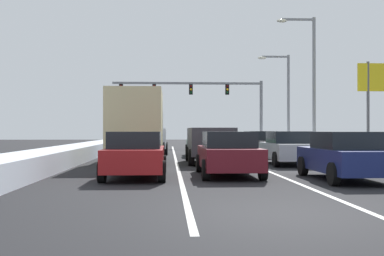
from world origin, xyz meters
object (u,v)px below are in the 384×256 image
Objects in this scene: sedan_maroon_center_lane_nearest at (228,153)px; traffic_light_gantry at (205,95)px; sedan_silver_right_lane_second at (288,148)px; street_lamp_right_mid at (309,73)px; suv_charcoal_center_lane_second at (210,142)px; sedan_green_center_lane_third at (203,143)px; suv_white_left_lane_third at (151,139)px; sedan_black_right_lane_third at (260,144)px; sedan_navy_right_lane_nearest at (345,156)px; sedan_red_left_lane_nearest at (136,154)px; box_truck_left_lane_second at (138,123)px; street_lamp_right_far at (284,92)px.

sedan_maroon_center_lane_nearest is 0.32× the size of traffic_light_gantry.
sedan_silver_right_lane_second is 0.49× the size of street_lamp_right_mid.
sedan_green_center_lane_third is at bearing 88.86° from suv_charcoal_center_lane_second.
suv_charcoal_center_lane_second and suv_white_left_lane_third have the same top height.
sedan_green_center_lane_third is 0.49× the size of street_lamp_right_mid.
sedan_black_right_lane_third is 12.32m from sedan_maroon_center_lane_nearest.
sedan_navy_right_lane_nearest and sedan_black_right_lane_third have the same top height.
sedan_navy_right_lane_nearest is at bearing -89.51° from sedan_black_right_lane_third.
sedan_black_right_lane_third is 0.92× the size of suv_white_left_lane_third.
traffic_light_gantry is (-2.10, 30.16, 4.12)m from sedan_navy_right_lane_nearest.
sedan_maroon_center_lane_nearest is 1.00× the size of sedan_red_left_lane_nearest.
suv_white_left_lane_third reaches higher than sedan_green_center_lane_third.
box_truck_left_lane_second is 0.78× the size of street_lamp_right_mid.
suv_white_left_lane_third is at bearing 87.80° from box_truck_left_lane_second.
sedan_red_left_lane_nearest is 0.62× the size of box_truck_left_lane_second.
box_truck_left_lane_second is at bearing 117.50° from sedan_maroon_center_lane_nearest.
box_truck_left_lane_second is 8.86m from suv_white_left_lane_third.
sedan_black_right_lane_third is 1.00× the size of sedan_red_left_lane_nearest.
box_truck_left_lane_second reaches higher than sedan_maroon_center_lane_nearest.
sedan_green_center_lane_third and sedan_red_left_lane_nearest have the same top height.
sedan_silver_right_lane_second and sedan_green_center_lane_third have the same top height.
street_lamp_right_mid is (4.15, 4.07, 4.68)m from sedan_black_right_lane_third.
sedan_black_right_lane_third is 7.46m from street_lamp_right_mid.
suv_charcoal_center_lane_second is 1.09× the size of sedan_green_center_lane_third.
sedan_maroon_center_lane_nearest is (-3.46, 1.60, 0.00)m from sedan_navy_right_lane_nearest.
sedan_navy_right_lane_nearest is 0.62× the size of box_truck_left_lane_second.
traffic_light_gantry is 1.52× the size of street_lamp_right_mid.
sedan_maroon_center_lane_nearest is at bearing -107.94° from street_lamp_right_far.
sedan_silver_right_lane_second is 0.58× the size of street_lamp_right_far.
box_truck_left_lane_second is at bearing -140.15° from street_lamp_right_mid.
traffic_light_gantry is at bearing 87.28° from sedan_maroon_center_lane_nearest.
street_lamp_right_mid is (7.49, 15.93, 4.68)m from sedan_maroon_center_lane_nearest.
street_lamp_right_mid is 1.18× the size of street_lamp_right_far.
sedan_silver_right_lane_second is at bearing -102.97° from street_lamp_right_far.
sedan_black_right_lane_third is 6.45m from suv_charcoal_center_lane_second.
sedan_silver_right_lane_second is 0.92× the size of suv_white_left_lane_third.
box_truck_left_lane_second is (-3.55, -6.03, 1.14)m from sedan_green_center_lane_third.
street_lamp_right_mid is at bearing 77.05° from sedan_navy_right_lane_nearest.
traffic_light_gantry reaches higher than suv_white_left_lane_third.
street_lamp_right_far is at bearing 65.80° from sedan_red_left_lane_nearest.
sedan_navy_right_lane_nearest is 0.92× the size of suv_white_left_lane_third.
sedan_silver_right_lane_second is at bearing -85.04° from traffic_light_gantry.
street_lamp_right_far is (0.00, 7.23, -0.75)m from street_lamp_right_mid.
suv_charcoal_center_lane_second is at bearing 90.75° from sedan_maroon_center_lane_nearest.
traffic_light_gantry is at bearing 138.61° from street_lamp_right_far.
traffic_light_gantry is at bearing 115.88° from street_lamp_right_mid.
sedan_green_center_lane_third is (0.13, 6.37, -0.25)m from suv_charcoal_center_lane_second.
sedan_navy_right_lane_nearest and sedan_maroon_center_lane_nearest have the same top height.
sedan_green_center_lane_third is (-3.30, 0.92, 0.00)m from sedan_black_right_lane_third.
sedan_maroon_center_lane_nearest is 0.62× the size of box_truck_left_lane_second.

